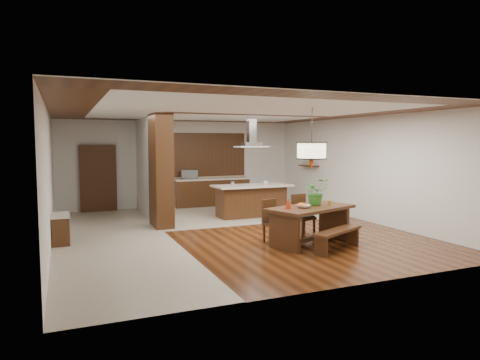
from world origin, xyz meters
name	(u,v)px	position (x,y,z in m)	size (l,w,h in m)	color
room_shell	(229,147)	(0.00, 0.00, 2.06)	(9.00, 9.04, 2.92)	#351909
tile_hallway	(113,241)	(-2.75, 0.00, 0.01)	(2.50, 9.00, 0.01)	#B0A593
tile_kitchen	(237,212)	(1.25, 2.50, 0.01)	(5.50, 4.00, 0.01)	#B0A593
soffit_band	(228,113)	(0.00, 0.00, 2.88)	(8.00, 9.00, 0.02)	#361C0D
partition_pier	(161,171)	(-1.40, 1.20, 1.45)	(0.45, 1.00, 2.90)	black
partition_stub	(146,167)	(-1.40, 3.30, 1.45)	(0.18, 2.40, 2.90)	silver
hallway_console	(61,229)	(-3.81, 0.20, 0.32)	(0.37, 0.88, 0.63)	black
hallway_doorway	(98,178)	(-2.70, 4.40, 1.05)	(1.10, 0.20, 2.10)	black
rear_counter	(212,192)	(1.00, 4.20, 0.48)	(2.60, 0.62, 0.95)	black
kitchen_window	(209,155)	(1.00, 4.46, 1.75)	(2.60, 0.08, 1.50)	brown
shelf_lower	(309,166)	(3.87, 2.60, 1.40)	(0.26, 0.90, 0.04)	black
shelf_upper	(309,154)	(3.87, 2.60, 1.80)	(0.26, 0.90, 0.04)	black
dining_table	(311,216)	(1.14, -1.91, 0.59)	(2.14, 1.55, 0.81)	black
dining_bench	(338,240)	(1.37, -2.57, 0.21)	(1.47, 0.32, 0.41)	black
dining_chair_left	(275,221)	(0.49, -1.52, 0.47)	(0.41, 0.41, 0.93)	black
dining_chair_right	(304,215)	(1.40, -1.19, 0.48)	(0.43, 0.43, 0.97)	black
pendant_lantern	(312,139)	(1.14, -1.91, 2.25)	(0.64, 0.64, 1.31)	#FFF7C3
foliage_plant	(316,192)	(1.35, -1.77, 1.10)	(0.52, 0.45, 0.58)	#307828
fruit_bowl	(304,206)	(0.91, -2.02, 0.84)	(0.26, 0.26, 0.06)	beige
napkin_cone	(288,204)	(0.55, -1.99, 0.91)	(0.14, 0.14, 0.21)	#A01D0B
gold_ornament	(330,203)	(1.68, -1.85, 0.86)	(0.07, 0.07, 0.10)	gold
kitchen_island	(251,200)	(1.37, 1.68, 0.48)	(2.28, 1.01, 0.94)	black
range_hood	(252,132)	(1.37, 1.69, 2.46)	(0.90, 0.55, 0.87)	silver
island_cup	(266,183)	(1.77, 1.56, 0.99)	(0.13, 0.13, 0.10)	silver
microwave	(190,174)	(0.22, 4.22, 1.10)	(0.55, 0.37, 0.30)	#BBBEC2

